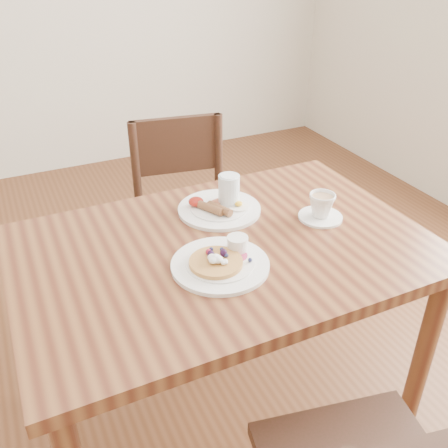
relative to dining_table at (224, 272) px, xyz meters
name	(u,v)px	position (x,y,z in m)	size (l,w,h in m)	color
ground	(224,414)	(0.00, 0.00, -0.65)	(5.00, 5.00, 0.00)	#562F18
dining_table	(224,272)	(0.00, 0.00, 0.00)	(1.20, 0.80, 0.75)	brown
chair_far	(186,215)	(0.12, 0.63, -0.16)	(0.48, 0.48, 0.88)	#351A13
pancake_plate	(221,261)	(-0.05, -0.09, 0.11)	(0.27, 0.27, 0.06)	white
breakfast_plate	(218,208)	(0.07, 0.19, 0.11)	(0.27, 0.27, 0.04)	white
teacup_saucer	(321,208)	(0.34, 0.01, 0.14)	(0.14, 0.14, 0.09)	white
water_glass	(229,192)	(0.11, 0.20, 0.16)	(0.07, 0.07, 0.12)	silver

